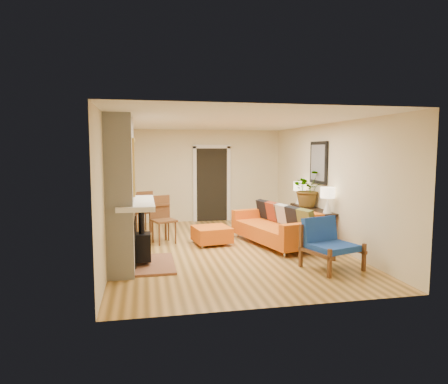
{
  "coord_description": "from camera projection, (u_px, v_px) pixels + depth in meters",
  "views": [
    {
      "loc": [
        -1.66,
        -8.0,
        2.03
      ],
      "look_at": [
        0.0,
        0.2,
        1.15
      ],
      "focal_mm": 32.0,
      "sensor_mm": 36.0,
      "label": 1
    }
  ],
  "objects": [
    {
      "name": "room_shell",
      "position": [
        228.0,
        179.0,
        10.9
      ],
      "size": [
        6.5,
        6.5,
        6.5
      ],
      "color": "tan",
      "rests_on": "ground"
    },
    {
      "name": "lamp_far",
      "position": [
        300.0,
        190.0,
        9.73
      ],
      "size": [
        0.3,
        0.3,
        0.54
      ],
      "color": "white",
      "rests_on": "console_table"
    },
    {
      "name": "ottoman",
      "position": [
        212.0,
        234.0,
        8.64
      ],
      "size": [
        0.86,
        0.86,
        0.38
      ],
      "color": "silver",
      "rests_on": "ground"
    },
    {
      "name": "console_table",
      "position": [
        312.0,
        214.0,
        9.04
      ],
      "size": [
        0.34,
        1.85,
        0.72
      ],
      "color": "black",
      "rests_on": "ground"
    },
    {
      "name": "lamp_near",
      "position": [
        328.0,
        197.0,
        8.25
      ],
      "size": [
        0.3,
        0.3,
        0.54
      ],
      "color": "white",
      "rests_on": "console_table"
    },
    {
      "name": "dining_table",
      "position": [
        148.0,
        209.0,
        9.25
      ],
      "size": [
        1.26,
        1.95,
        1.03
      ],
      "color": "brown",
      "rests_on": "ground"
    },
    {
      "name": "sofa",
      "position": [
        277.0,
        227.0,
        8.64
      ],
      "size": [
        1.44,
        2.36,
        0.87
      ],
      "color": "silver",
      "rests_on": "ground"
    },
    {
      "name": "blue_chair",
      "position": [
        327.0,
        241.0,
        6.9
      ],
      "size": [
        1.02,
        1.01,
        0.86
      ],
      "color": "brown",
      "rests_on": "ground"
    },
    {
      "name": "houseplant",
      "position": [
        308.0,
        189.0,
        9.21
      ],
      "size": [
        0.85,
        0.77,
        0.84
      ],
      "primitive_type": "imported",
      "rotation": [
        0.0,
        0.0,
        0.15
      ],
      "color": "#1E5919",
      "rests_on": "console_table"
    },
    {
      "name": "fireplace",
      "position": [
        124.0,
        196.0,
        6.84
      ],
      "size": [
        1.09,
        1.68,
        2.6
      ],
      "color": "white",
      "rests_on": "ground"
    }
  ]
}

